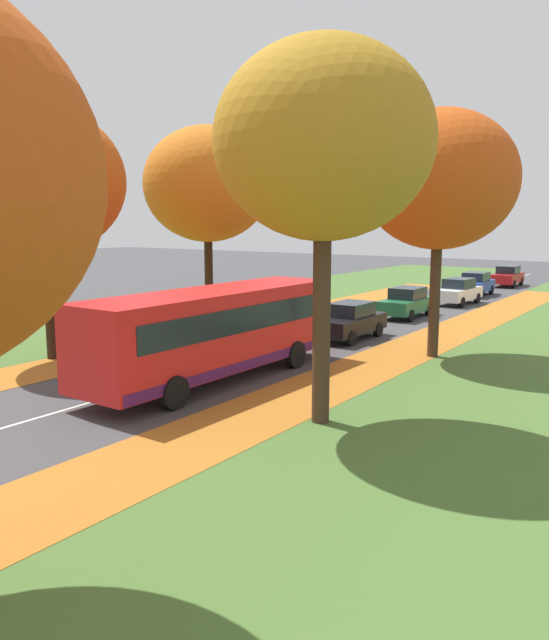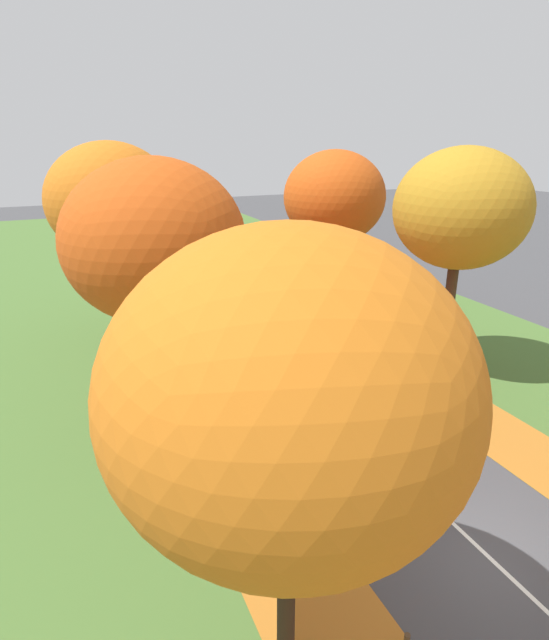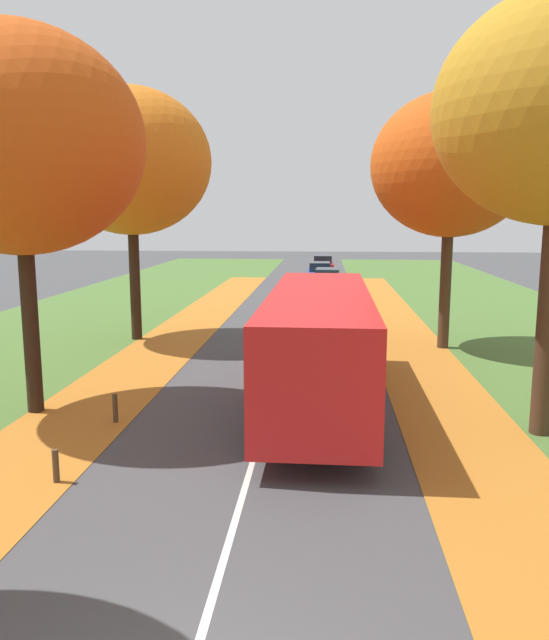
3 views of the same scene
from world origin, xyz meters
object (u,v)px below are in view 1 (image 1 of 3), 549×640
object	(u,v)px
tree_left_mid	(207,185)
bus	(216,329)
car_red_trailing	(507,276)
car_black_lead	(350,321)
tree_right_mid	(439,180)
car_white_third_in_line	(458,291)
car_blue_fourth_in_line	(475,284)
tree_left_near	(43,181)
tree_right_near	(324,142)
car_green_following	(407,302)
bollard_fourth	(76,361)

from	to	relation	value
tree_left_mid	bus	xyz separation A→B (m)	(7.36, -8.16, -5.21)
car_red_trailing	car_black_lead	bearing A→B (deg)	-89.39
tree_right_mid	bus	xyz separation A→B (m)	(-4.56, -7.45, -4.96)
bus	car_white_third_in_line	world-z (taller)	bus
bus	car_red_trailing	bearing A→B (deg)	90.12
bus	car_black_lead	distance (m)	8.87
tree_left_mid	car_blue_fourth_in_line	distance (m)	22.09
tree_left_near	tree_right_near	world-z (taller)	tree_right_near
tree_left_mid	bus	world-z (taller)	tree_left_mid
tree_left_mid	tree_right_near	world-z (taller)	tree_left_mid
tree_left_mid	tree_left_near	bearing A→B (deg)	-88.60
tree_right_near	car_green_following	xyz separation A→B (m)	(-5.27, 17.94, -6.27)
tree_right_mid	car_blue_fourth_in_line	bearing A→B (deg)	103.08
car_black_lead	car_white_third_in_line	world-z (taller)	same
bus	car_red_trailing	world-z (taller)	bus
car_green_following	car_blue_fourth_in_line	world-z (taller)	same
car_black_lead	car_red_trailing	size ratio (longest dim) A/B	0.99
tree_right_mid	car_red_trailing	bearing A→B (deg)	99.27
tree_right_mid	car_green_following	world-z (taller)	tree_right_mid
car_blue_fourth_in_line	bus	bearing A→B (deg)	-89.48
car_blue_fourth_in_line	tree_right_near	bearing A→B (deg)	-79.97
tree_right_near	car_green_following	size ratio (longest dim) A/B	2.27
car_white_third_in_line	car_blue_fourth_in_line	bearing A→B (deg)	95.92
tree_right_near	car_red_trailing	distance (m)	38.51
tree_left_mid	car_white_third_in_line	distance (m)	17.73
car_black_lead	car_green_following	bearing A→B (deg)	93.42
tree_left_near	car_red_trailing	world-z (taller)	tree_left_near
tree_right_near	bollard_fourth	world-z (taller)	tree_right_near
bollard_fourth	car_white_third_in_line	bearing A→B (deg)	78.33
car_red_trailing	bus	bearing A→B (deg)	-89.88
tree_right_near	tree_left_mid	bearing A→B (deg)	141.22
car_green_following	car_white_third_in_line	world-z (taller)	same
tree_right_near	tree_right_mid	world-z (taller)	tree_right_near
tree_left_mid	car_red_trailing	xyz separation A→B (m)	(7.29, 27.68, -6.10)
car_blue_fourth_in_line	car_green_following	bearing A→B (deg)	-89.87
bollard_fourth	bus	world-z (taller)	bus
car_green_following	car_red_trailing	size ratio (longest dim) A/B	0.99
tree_right_mid	tree_right_near	bearing A→B (deg)	-86.98
tree_right_near	car_white_third_in_line	bearing A→B (deg)	100.89
tree_left_near	bus	size ratio (longest dim) A/B	0.89
tree_right_near	car_black_lead	distance (m)	13.26
tree_right_mid	car_red_trailing	world-z (taller)	tree_right_mid
tree_right_near	car_green_following	distance (m)	19.72
car_white_third_in_line	car_blue_fourth_in_line	distance (m)	5.25
tree_right_near	tree_right_mid	xyz separation A→B (m)	(-0.49, 9.26, -0.42)
bus	car_black_lead	world-z (taller)	bus
bollard_fourth	car_red_trailing	xyz separation A→B (m)	(4.76, 37.71, 0.46)
bollard_fourth	car_blue_fourth_in_line	distance (m)	30.39
tree_left_near	car_white_third_in_line	bearing A→B (deg)	72.89
bus	car_white_third_in_line	xyz separation A→B (m)	(0.29, 22.94, -0.89)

